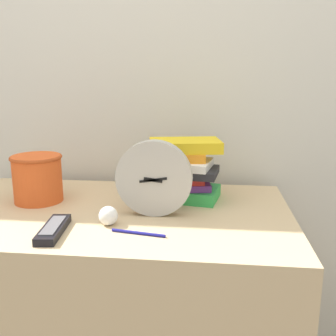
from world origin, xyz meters
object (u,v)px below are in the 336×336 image
(tv_remote, at_px, (53,229))
(crumpled_paper_ball, at_px, (108,216))
(book_stack, at_px, (181,170))
(basket, at_px, (37,177))
(pen, at_px, (138,233))
(desk_clock, at_px, (154,178))

(tv_remote, distance_m, crumpled_paper_ball, 0.15)
(crumpled_paper_ball, bearing_deg, tv_remote, -150.39)
(book_stack, distance_m, basket, 0.46)
(crumpled_paper_ball, bearing_deg, pen, -31.51)
(book_stack, bearing_deg, tv_remote, -132.92)
(book_stack, height_order, tv_remote, book_stack)
(book_stack, xyz_separation_m, basket, (-0.45, -0.08, -0.01))
(desk_clock, relative_size, tv_remote, 1.23)
(desk_clock, relative_size, crumpled_paper_ball, 4.23)
(basket, bearing_deg, tv_remote, -58.98)
(desk_clock, distance_m, book_stack, 0.18)
(book_stack, xyz_separation_m, pen, (-0.08, -0.31, -0.09))
(desk_clock, bearing_deg, crumpled_paper_ball, -141.16)
(basket, distance_m, crumpled_paper_ball, 0.33)
(desk_clock, distance_m, tv_remote, 0.30)
(tv_remote, bearing_deg, book_stack, 47.08)
(desk_clock, xyz_separation_m, pen, (-0.02, -0.15, -0.11))
(basket, bearing_deg, pen, -32.41)
(book_stack, bearing_deg, desk_clock, -111.53)
(desk_clock, bearing_deg, basket, 167.41)
(crumpled_paper_ball, bearing_deg, book_stack, 55.17)
(desk_clock, bearing_deg, book_stack, 68.47)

